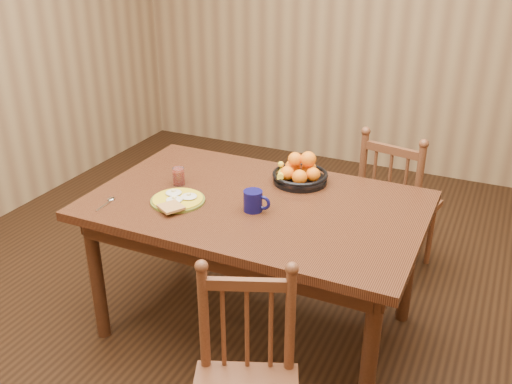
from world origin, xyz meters
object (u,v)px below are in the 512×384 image
at_px(chair_far, 396,205).
at_px(coffee_mug, 254,201).
at_px(fruit_bowl, 300,173).
at_px(breakfast_plate, 178,200).
at_px(dining_table, 256,217).

relative_size(chair_far, coffee_mug, 6.85).
height_order(coffee_mug, fruit_bowl, fruit_bowl).
bearing_deg(coffee_mug, fruit_bowl, 79.01).
bearing_deg(chair_far, breakfast_plate, 62.03).
xyz_separation_m(dining_table, breakfast_plate, (-0.34, -0.17, 0.10)).
bearing_deg(fruit_bowl, dining_table, -109.80).
bearing_deg(fruit_bowl, chair_far, 54.27).
bearing_deg(dining_table, fruit_bowl, 70.20).
bearing_deg(fruit_bowl, coffee_mug, -100.99).
bearing_deg(coffee_mug, chair_far, 63.29).
height_order(breakfast_plate, fruit_bowl, fruit_bowl).
bearing_deg(coffee_mug, breakfast_plate, -168.63).
xyz_separation_m(chair_far, fruit_bowl, (-0.41, -0.57, 0.36)).
distance_m(coffee_mug, fruit_bowl, 0.40).
relative_size(chair_far, fruit_bowl, 3.15).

